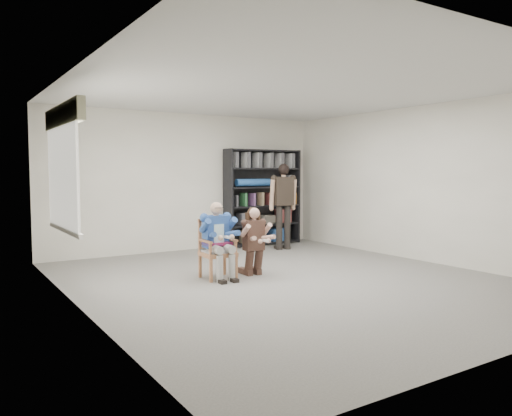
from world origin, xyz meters
TOP-DOWN VIEW (x-y plane):
  - room_shell at (0.00, 0.00)m, footprint 6.00×7.00m
  - floor at (0.00, 0.00)m, footprint 6.00×7.00m
  - window_left at (-2.95, 1.00)m, footprint 0.16×2.00m
  - armchair at (-0.83, 0.68)m, footprint 0.55×0.53m
  - seated_man at (-0.83, 0.68)m, footprint 0.54×0.73m
  - kneeling_woman at (-0.25, 0.56)m, footprint 0.48×0.74m
  - bookshelf at (1.70, 3.28)m, footprint 1.80×0.38m
  - standing_man at (1.67, 2.46)m, footprint 0.60×0.42m

SIDE VIEW (x-z plane):
  - floor at x=0.00m, z-range -0.01..0.01m
  - armchair at x=-0.83m, z-range 0.00..0.90m
  - kneeling_woman at x=-0.25m, z-range 0.00..1.07m
  - seated_man at x=-0.83m, z-range 0.00..1.17m
  - standing_man at x=1.67m, z-range 0.00..1.77m
  - bookshelf at x=1.70m, z-range 0.00..2.10m
  - room_shell at x=0.00m, z-range 0.00..2.80m
  - window_left at x=-2.95m, z-range 0.76..2.50m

